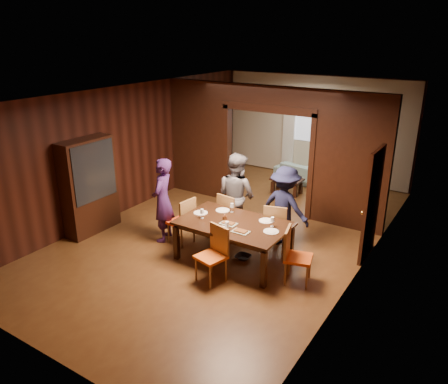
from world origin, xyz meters
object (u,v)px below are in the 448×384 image
Objects in this scene: person_grey at (236,196)px; chair_far_r at (276,226)px; chair_left at (181,220)px; chair_right at (298,256)px; person_navy at (285,207)px; chair_near at (211,255)px; dining_table at (233,241)px; hutch at (89,186)px; coffee_table at (287,186)px; person_purple at (163,200)px; chair_far_l at (232,215)px; sofa at (308,174)px.

person_grey is 1.83× the size of chair_far_r.
chair_right is at bearing 94.00° from chair_left.
chair_near is at bearing 85.44° from person_navy.
chair_left is 1.00× the size of chair_near.
hutch is (-3.18, -0.52, 0.62)m from dining_table.
chair_far_r is at bearing -68.93° from coffee_table.
hutch reaches higher than chair_far_r.
coffee_table is 3.22m from chair_far_r.
hutch reaches higher than dining_table.
chair_near is at bearing 60.12° from chair_far_r.
person_grey is 2.09m from chair_right.
person_navy is (2.14, 1.11, -0.05)m from person_purple.
hutch reaches higher than chair_right.
person_navy is at bearing 20.52° from chair_right.
chair_far_r is (1.00, 0.01, 0.00)m from chair_far_l.
chair_left and chair_near have the same top height.
chair_left is at bearing -98.61° from coffee_table.
chair_near is at bearing -85.87° from dining_table.
chair_right is (1.31, -0.07, 0.10)m from dining_table.
chair_far_r reaches higher than sofa.
hutch is at bearing 32.06° from person_navy.
person_grey is 0.89× the size of dining_table.
chair_far_l is 1.00× the size of chair_far_r.
dining_table is 1.32m from chair_right.
coffee_table is (0.96, 3.82, -0.66)m from person_purple.
chair_far_l is at bearing 26.24° from hutch.
sofa is 4.86m from chair_left.
person_grey reaches higher than chair_far_r.
chair_far_r is at bearing 19.84° from hutch.
chair_left is 1.00× the size of chair_far_l.
person_purple reaches higher than chair_left.
person_grey is at bearing 46.90° from chair_right.
chair_far_r is 0.48× the size of hutch.
dining_table reaches higher than coffee_table.
person_grey is 1.83× the size of chair_far_l.
sofa is 6.02m from hutch.
dining_table is 2.04× the size of chair_near.
chair_far_r reaches higher than dining_table.
chair_left is (-0.75, -0.88, -0.40)m from person_grey.
coffee_table is at bearing 90.57° from sofa.
coffee_table is 3.01m from chair_far_l.
person_navy is at bearing 114.44° from sofa.
person_purple is at bearing 36.06° from person_navy.
coffee_table is 0.82× the size of chair_far_r.
chair_far_l reaches higher than sofa.
chair_left is 1.56m from chair_near.
person_grey is 1.16m from dining_table.
dining_table is at bearing 9.24° from hutch.
chair_left is 1.00× the size of chair_right.
chair_far_l is at bearing 123.77° from chair_near.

